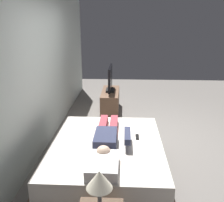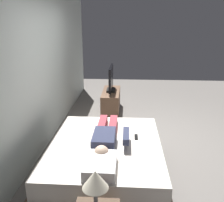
{
  "view_description": "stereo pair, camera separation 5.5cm",
  "coord_description": "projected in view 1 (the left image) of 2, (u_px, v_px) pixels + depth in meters",
  "views": [
    {
      "loc": [
        -4.06,
        0.35,
        2.09
      ],
      "look_at": [
        0.24,
        0.57,
        0.69
      ],
      "focal_mm": 39.85,
      "sensor_mm": 36.0,
      "label": 1
    },
    {
      "loc": [
        -4.06,
        0.29,
        2.09
      ],
      "look_at": [
        0.24,
        0.57,
        0.69
      ],
      "focal_mm": 39.85,
      "sensor_mm": 36.0,
      "label": 2
    }
  ],
  "objects": [
    {
      "name": "bed",
      "position": [
        107.0,
        161.0,
        3.39
      ],
      "size": [
        1.9,
        1.54,
        0.54
      ],
      "color": "brown",
      "rests_on": "ground"
    },
    {
      "name": "back_wall",
      "position": [
        48.0,
        60.0,
        4.52
      ],
      "size": [
        6.4,
        0.1,
        2.8
      ],
      "primitive_type": "cube",
      "color": "silver",
      "rests_on": "ground"
    },
    {
      "name": "tv_stand",
      "position": [
        110.0,
        101.0,
        5.95
      ],
      "size": [
        1.1,
        0.4,
        0.5
      ],
      "primitive_type": "cube",
      "color": "brown",
      "rests_on": "ground"
    },
    {
      "name": "ground_plane",
      "position": [
        143.0,
        142.0,
        4.49
      ],
      "size": [
        10.0,
        10.0,
        0.0
      ],
      "primitive_type": "plane",
      "color": "slate"
    },
    {
      "name": "remote",
      "position": [
        137.0,
        137.0,
        3.45
      ],
      "size": [
        0.15,
        0.04,
        0.02
      ],
      "primitive_type": "cube",
      "color": "black",
      "rests_on": "bed"
    },
    {
      "name": "lamp",
      "position": [
        99.0,
        180.0,
        2.02
      ],
      "size": [
        0.22,
        0.22,
        0.42
      ],
      "color": "#59595B",
      "rests_on": "nightstand"
    },
    {
      "name": "pillow",
      "position": [
        103.0,
        165.0,
        2.69
      ],
      "size": [
        0.48,
        0.34,
        0.12
      ],
      "primitive_type": "cube",
      "color": "white",
      "rests_on": "bed"
    },
    {
      "name": "person",
      "position": [
        107.0,
        136.0,
        3.31
      ],
      "size": [
        1.26,
        0.46,
        0.18
      ],
      "color": "#2D334C",
      "rests_on": "bed"
    },
    {
      "name": "tv",
      "position": [
        110.0,
        79.0,
        5.78
      ],
      "size": [
        0.88,
        0.2,
        0.59
      ],
      "color": "black",
      "rests_on": "tv_stand"
    }
  ]
}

